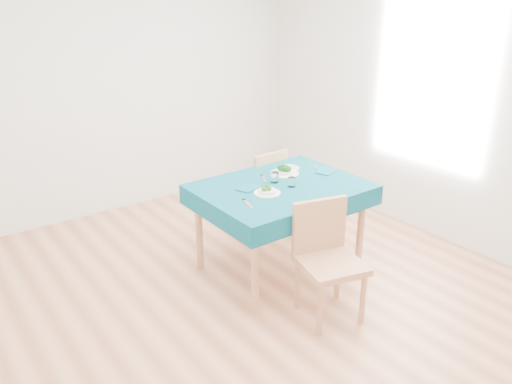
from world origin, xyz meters
TOP-DOWN VIEW (x-y plane):
  - room_shell at (0.00, 0.00)m, footprint 4.02×4.52m
  - table at (0.39, 0.19)m, footprint 1.32×1.01m
  - chair_near at (0.23, -0.57)m, footprint 0.53×0.56m
  - chair_far at (0.68, 0.87)m, footprint 0.42×0.46m
  - bowl_near at (0.18, 0.10)m, footprint 0.21×0.21m
  - bowl_far at (0.59, 0.38)m, footprint 0.25×0.25m
  - fork_near at (-0.05, 0.03)m, footprint 0.08×0.20m
  - knife_near at (0.26, 0.09)m, footprint 0.09×0.19m
  - fork_far at (0.37, 0.39)m, footprint 0.11×0.19m
  - knife_far at (0.90, 0.28)m, footprint 0.09×0.22m
  - napkin_near at (0.13, 0.28)m, footprint 0.21×0.17m
  - napkin_far at (0.92, 0.20)m, footprint 0.23×0.19m
  - tumbler_center at (0.39, 0.27)m, footprint 0.07×0.07m
  - tumbler_side at (0.44, 0.11)m, footprint 0.06×0.06m
  - side_plate at (0.72, 0.47)m, footprint 0.18×0.18m
  - bread_slice at (0.72, 0.47)m, footprint 0.11×0.11m

SIDE VIEW (x-z plane):
  - table at x=0.39m, z-range 0.00..0.76m
  - chair_far at x=0.68m, z-range 0.00..0.98m
  - chair_near at x=0.23m, z-range 0.00..1.06m
  - knife_near at x=0.26m, z-range 0.76..0.76m
  - knife_far at x=0.90m, z-range 0.76..0.76m
  - fork_far at x=0.37m, z-range 0.76..0.76m
  - fork_near at x=-0.05m, z-range 0.76..0.76m
  - side_plate at x=0.72m, z-range 0.76..0.77m
  - napkin_near at x=0.13m, z-range 0.76..0.77m
  - napkin_far at x=0.92m, z-range 0.76..0.77m
  - bread_slice at x=0.72m, z-range 0.77..0.78m
  - bowl_near at x=0.18m, z-range 0.76..0.82m
  - bowl_far at x=0.59m, z-range 0.76..0.83m
  - tumbler_side at x=0.44m, z-range 0.76..0.84m
  - tumbler_center at x=0.39m, z-range 0.76..0.84m
  - room_shell at x=0.00m, z-range -0.02..2.71m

